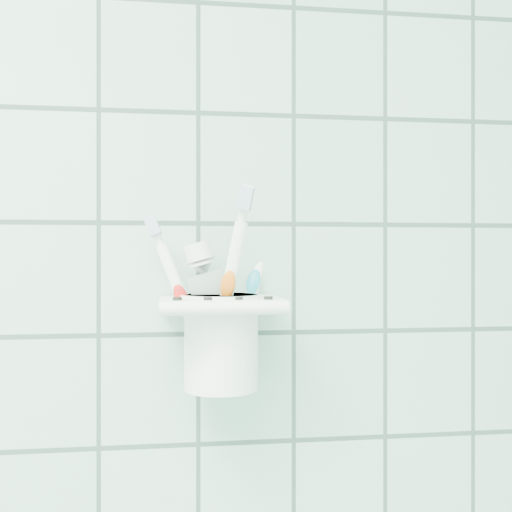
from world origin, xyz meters
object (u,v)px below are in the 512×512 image
Objects in this scene: holder_bracket at (220,306)px; toothbrush_orange at (210,281)px; cup at (221,338)px; toothbrush_blue at (233,280)px; toothbrush_pink at (215,292)px; toothpaste_tube at (234,298)px.

holder_bracket is 0.03m from toothbrush_orange.
cup is 0.06m from toothbrush_blue.
toothbrush_blue is at bearing 51.66° from toothbrush_pink.
cup is 0.48× the size of toothbrush_blue.
toothbrush_blue is at bearing 51.45° from holder_bracket.
toothbrush_blue is (0.01, 0.01, 0.06)m from cup.
toothbrush_pink is 0.01m from toothbrush_orange.
toothpaste_tube reaches higher than cup.
toothbrush_orange reaches higher than cup.
cup is at bearing -109.42° from toothbrush_blue.
toothpaste_tube is at bearing -63.86° from toothbrush_blue.
toothbrush_pink is 1.16× the size of toothpaste_tube.
holder_bracket is at bearing -107.21° from cup.
toothpaste_tube is (0.02, 0.01, -0.01)m from toothbrush_pink.
toothbrush_pink is at bearing -148.56° from toothpaste_tube.
holder_bracket is 0.60× the size of toothbrush_blue.
holder_bracket is 0.02m from toothbrush_pink.
toothbrush_orange is at bearing -164.93° from toothpaste_tube.
toothbrush_blue is 0.02m from toothpaste_tube.
cup is 0.05m from toothbrush_pink.
toothbrush_orange is 0.03m from toothpaste_tube.
toothbrush_orange is at bearing -172.64° from cup.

